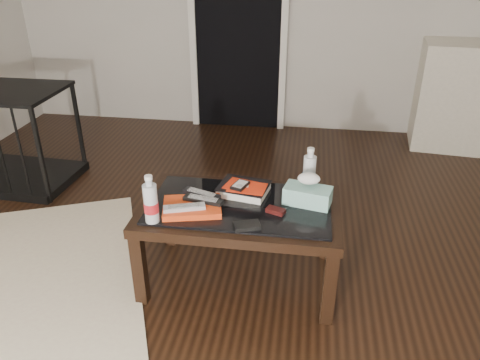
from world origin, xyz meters
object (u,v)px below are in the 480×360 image
(water_bottle_right, at_px, (309,169))
(pet_crate, at_px, (10,152))
(tissue_box, at_px, (308,196))
(coffee_table, at_px, (240,215))
(water_bottle_left, at_px, (151,199))
(textbook, at_px, (244,189))

(water_bottle_right, bearing_deg, pet_crate, 162.68)
(pet_crate, distance_m, tissue_box, 2.37)
(coffee_table, height_order, pet_crate, pet_crate)
(coffee_table, distance_m, water_bottle_left, 0.48)
(coffee_table, xyz_separation_m, pet_crate, (-1.87, 0.89, -0.17))
(water_bottle_left, height_order, tissue_box, water_bottle_left)
(textbook, relative_size, tissue_box, 1.09)
(water_bottle_right, relative_size, tissue_box, 1.03)
(pet_crate, height_order, tissue_box, pet_crate)
(coffee_table, bearing_deg, textbook, 88.91)
(pet_crate, xyz_separation_m, water_bottle_left, (1.49, -1.11, 0.35))
(coffee_table, relative_size, water_bottle_right, 4.20)
(pet_crate, bearing_deg, water_bottle_right, -14.38)
(textbook, distance_m, tissue_box, 0.34)
(pet_crate, xyz_separation_m, water_bottle_right, (2.20, -0.69, 0.35))
(pet_crate, relative_size, water_bottle_right, 3.91)
(pet_crate, distance_m, water_bottle_right, 2.33)
(textbook, relative_size, water_bottle_left, 1.05)
(tissue_box, bearing_deg, water_bottle_right, 101.64)
(coffee_table, relative_size, pet_crate, 1.08)
(coffee_table, bearing_deg, tissue_box, 9.53)
(water_bottle_left, bearing_deg, tissue_box, 21.06)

